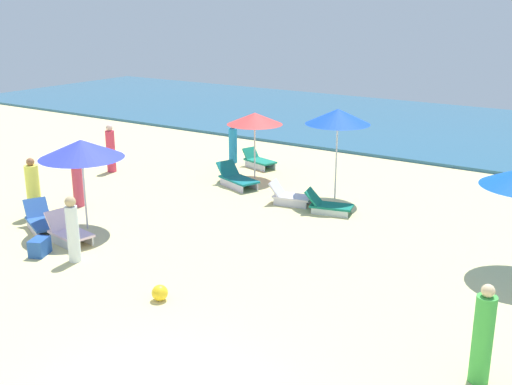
% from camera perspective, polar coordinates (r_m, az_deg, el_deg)
% --- Properties ---
extents(umbrella_1, '(1.91, 1.91, 2.73)m').
position_cam_1_polar(umbrella_1, '(18.76, 7.37, 6.78)').
color(umbrella_1, silver).
rests_on(umbrella_1, ground_plane).
extents(lounge_chair_1_0, '(1.33, 0.79, 0.66)m').
position_cam_1_polar(lounge_chair_1_0, '(18.62, 3.05, -0.32)').
color(lounge_chair_1_0, silver).
rests_on(lounge_chair_1_0, ground_plane).
extents(lounge_chair_1_1, '(1.42, 0.89, 0.65)m').
position_cam_1_polar(lounge_chair_1_1, '(17.95, 6.45, -1.11)').
color(lounge_chair_1_1, silver).
rests_on(lounge_chair_1_1, ground_plane).
extents(umbrella_2, '(1.85, 1.85, 2.21)m').
position_cam_1_polar(umbrella_2, '(20.99, -0.11, 6.65)').
color(umbrella_2, silver).
rests_on(umbrella_2, ground_plane).
extents(lounge_chair_2_0, '(1.69, 1.16, 0.71)m').
position_cam_1_polar(lounge_chair_2_0, '(20.36, -1.74, 1.29)').
color(lounge_chair_2_0, silver).
rests_on(lounge_chair_2_0, ground_plane).
extents(lounge_chair_2_1, '(1.39, 0.92, 0.64)m').
position_cam_1_polar(lounge_chair_2_1, '(22.70, 0.23, 2.89)').
color(lounge_chair_2_1, silver).
rests_on(lounge_chair_2_1, ground_plane).
extents(umbrella_3, '(2.16, 2.16, 2.39)m').
position_cam_1_polar(umbrella_3, '(16.67, -15.44, 3.79)').
color(umbrella_3, silver).
rests_on(umbrella_3, ground_plane).
extents(lounge_chair_3_0, '(1.61, 1.18, 0.70)m').
position_cam_1_polar(lounge_chair_3_0, '(17.42, -18.70, -2.44)').
color(lounge_chair_3_0, silver).
rests_on(lounge_chair_3_0, ground_plane).
extents(lounge_chair_3_1, '(1.34, 0.84, 0.74)m').
position_cam_1_polar(lounge_chair_3_1, '(16.32, -16.48, -3.42)').
color(lounge_chair_3_1, silver).
rests_on(lounge_chair_3_1, ground_plane).
extents(beachgoer_1, '(0.41, 0.41, 1.67)m').
position_cam_1_polar(beachgoer_1, '(22.58, -12.92, 3.79)').
color(beachgoer_1, '#E33854').
rests_on(beachgoer_1, ground_plane).
extents(beachgoer_2, '(0.39, 0.39, 1.67)m').
position_cam_1_polar(beachgoer_2, '(10.63, 19.70, -12.11)').
color(beachgoer_2, green).
rests_on(beachgoer_2, ground_plane).
extents(beachgoer_3, '(0.39, 0.39, 1.56)m').
position_cam_1_polar(beachgoer_3, '(15.00, -16.15, -3.24)').
color(beachgoer_3, white).
rests_on(beachgoer_3, ground_plane).
extents(beachgoer_4, '(0.40, 0.40, 1.62)m').
position_cam_1_polar(beachgoer_4, '(18.98, -15.75, 1.03)').
color(beachgoer_4, '#D6425C').
rests_on(beachgoer_4, ground_plane).
extents(beachgoer_5, '(0.51, 0.51, 1.67)m').
position_cam_1_polar(beachgoer_5, '(18.43, -19.38, 0.24)').
color(beachgoer_5, '#F9F558').
rests_on(beachgoer_5, ground_plane).
extents(beachgoer_6, '(0.43, 0.43, 1.48)m').
position_cam_1_polar(beachgoer_6, '(23.31, -2.09, 4.36)').
color(beachgoer_6, '#2286C6').
rests_on(beachgoer_6, ground_plane).
extents(cooler_box_0, '(0.53, 0.62, 0.41)m').
position_cam_1_polar(cooler_box_0, '(15.79, -18.87, -4.64)').
color(cooler_box_0, '#2351A8').
rests_on(cooler_box_0, ground_plane).
extents(beach_ball_1, '(0.33, 0.33, 0.33)m').
position_cam_1_polar(beach_ball_1, '(12.95, -8.63, -8.90)').
color(beach_ball_1, yellow).
rests_on(beach_ball_1, ground_plane).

